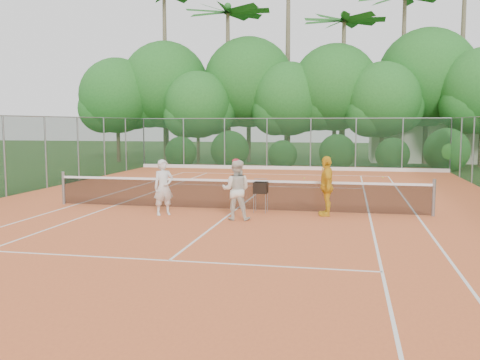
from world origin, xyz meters
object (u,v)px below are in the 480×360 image
player_center_grp (236,190)px  player_yellow (326,186)px  player_white (164,187)px  ball_hopper (261,188)px

player_center_grp → player_yellow: size_ratio=0.98×
player_white → ball_hopper: player_white is taller
player_yellow → ball_hopper: (-1.99, 0.20, -0.14)m
player_white → player_yellow: 4.82m
player_yellow → ball_hopper: size_ratio=1.90×
ball_hopper → player_center_grp: bearing=-90.3°
player_center_grp → ball_hopper: player_center_grp is taller
player_center_grp → player_yellow: bearing=26.0°
player_center_grp → ball_hopper: 1.49m
ball_hopper → player_yellow: bearing=12.5°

